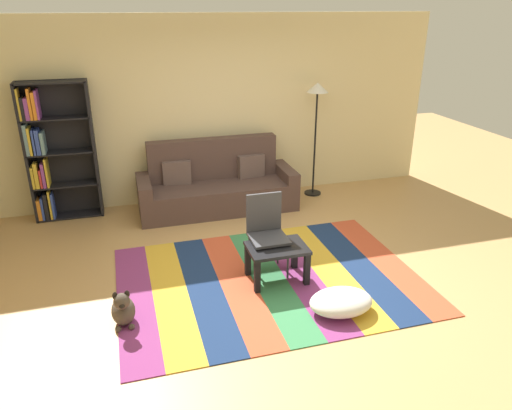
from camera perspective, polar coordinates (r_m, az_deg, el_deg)
ground_plane at (r=5.50m, az=1.44°, el=-8.05°), size 14.00×14.00×0.00m
back_wall at (r=7.34m, az=-4.57°, el=11.15°), size 6.80×0.10×2.70m
rug at (r=5.38m, az=1.59°, el=-8.77°), size 3.25×2.35×0.01m
couch at (r=7.09m, az=-4.67°, el=2.20°), size 2.26×0.80×1.00m
bookshelf at (r=7.12m, az=-22.95°, el=5.69°), size 0.90×0.28×1.90m
coffee_table at (r=5.22m, az=2.49°, el=-5.75°), size 0.63×0.45×0.40m
pouf at (r=4.89m, az=10.00°, el=-11.20°), size 0.64×0.47×0.21m
dog at (r=4.80m, az=-15.42°, el=-11.80°), size 0.22×0.35×0.40m
standing_lamp at (r=7.38m, az=7.20°, el=11.94°), size 0.32×0.32×1.74m
tv_remote at (r=5.27m, az=3.31°, el=-4.33°), size 0.12×0.15×0.02m
folding_chair at (r=5.32m, az=1.22°, el=-2.64°), size 0.40×0.40×0.90m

